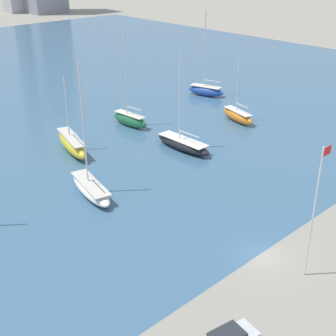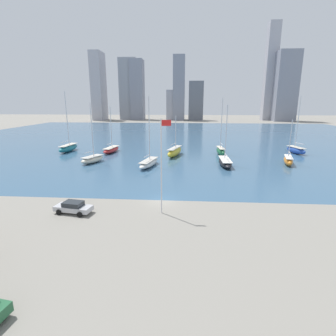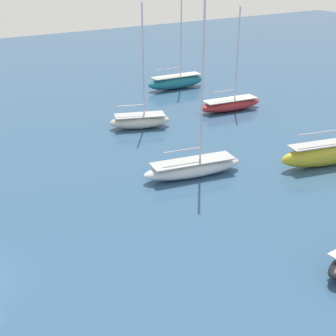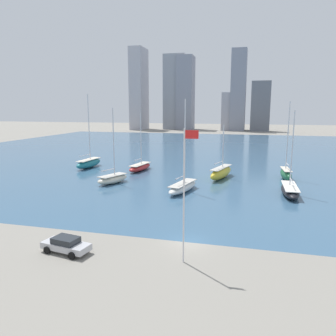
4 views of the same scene
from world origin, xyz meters
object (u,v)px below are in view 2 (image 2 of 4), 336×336
Objects in this scene: sailboat_orange at (288,160)px; sailboat_green at (221,151)px; sailboat_blue at (296,150)px; sailboat_white at (149,163)px; sailboat_black at (225,162)px; sailboat_red at (111,150)px; sailboat_yellow at (175,152)px; flag_pole at (162,164)px; sailboat_teal at (68,148)px; sailboat_cream at (92,159)px; parked_sedan_silver at (73,207)px.

sailboat_orange is 16.99m from sailboat_green.
sailboat_white is at bearing -171.16° from sailboat_blue.
sailboat_black is 32.01m from sailboat_red.
sailboat_blue reaches higher than sailboat_yellow.
flag_pole is 0.81× the size of sailboat_green.
sailboat_green is (0.47, 12.05, 0.31)m from sailboat_black.
sailboat_teal reaches higher than sailboat_blue.
sailboat_cream is 28.54m from parked_sedan_silver.
sailboat_teal reaches higher than sailboat_cream.
sailboat_black is 0.86× the size of sailboat_blue.
parked_sedan_silver is at bearing -60.21° from sailboat_teal.
parked_sedan_silver is at bearing -91.03° from sailboat_white.
parked_sedan_silver is (19.08, -40.77, -0.30)m from sailboat_teal.
sailboat_yellow is at bearing -3.24° from sailboat_teal.
sailboat_green reaches higher than flag_pole.
parked_sedan_silver is (6.64, -40.15, -0.06)m from sailboat_red.
sailboat_red is 29.68m from sailboat_green.
sailboat_black reaches higher than sailboat_yellow.
sailboat_teal reaches higher than sailboat_black.
sailboat_white reaches higher than sailboat_yellow.
sailboat_blue is at bearing 37.28° from sailboat_white.
sailboat_red reaches higher than sailboat_yellow.
sailboat_green reaches higher than sailboat_red.
sailboat_white reaches higher than sailboat_orange.
flag_pole is 1.15× the size of sailboat_yellow.
sailboat_yellow is (-11.53, 9.58, 0.33)m from sailboat_black.
sailboat_orange is 2.02× the size of parked_sedan_silver.
sailboat_teal is (-11.64, 13.22, 0.19)m from sailboat_cream.
sailboat_cream reaches higher than parked_sedan_silver.
sailboat_teal reaches higher than sailboat_orange.
sailboat_teal is 12.46m from sailboat_red.
sailboat_yellow is at bearing 139.86° from sailboat_black.
sailboat_blue is 3.09× the size of parked_sedan_silver.
sailboat_orange is 0.80× the size of sailboat_red.
sailboat_yellow is at bearing 173.85° from sailboat_blue.
flag_pole is 29.11m from sailboat_black.
sailboat_black is at bearing -157.32° from sailboat_orange.
sailboat_blue is 1.53× the size of sailboat_orange.
sailboat_teal reaches higher than flag_pole.
flag_pole is 2.40× the size of parked_sedan_silver.
flag_pole is 32.99m from sailboat_cream.
sailboat_teal is at bearing 160.02° from sailboat_white.
sailboat_cream is 1.08× the size of sailboat_red.
sailboat_cream is at bearing -85.24° from sailboat_red.
flag_pole is 0.72× the size of sailboat_teal.
sailboat_blue is at bearing 35.53° from sailboat_black.
sailboat_orange is at bearing 137.98° from parked_sedan_silver.
sailboat_cream is at bearing -43.93° from sailboat_teal.
sailboat_black reaches higher than flag_pole.
flag_pole is 0.88× the size of sailboat_cream.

